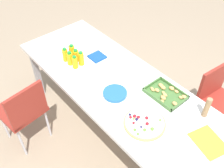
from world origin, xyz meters
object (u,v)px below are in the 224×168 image
at_px(juice_bottle_1, 70,58).
at_px(juice_bottle_4, 76,56).
at_px(chair_near_left, 23,109).
at_px(plate_stack, 115,93).
at_px(juice_bottle_3, 72,52).
at_px(fruit_pizza, 144,123).
at_px(juice_bottle_0, 65,55).
at_px(cardboard_tube, 207,108).
at_px(chair_far_right, 218,99).
at_px(paper_folder, 209,142).
at_px(juice_bottle_2, 75,62).
at_px(party_table, 125,94).
at_px(snack_tray, 166,94).
at_px(napkin_stack, 97,57).
at_px(juice_bottle_5, 81,59).

bearing_deg(juice_bottle_1, juice_bottle_4, 93.40).
relative_size(chair_near_left, plate_stack, 3.87).
bearing_deg(chair_near_left, plate_stack, -49.78).
bearing_deg(juice_bottle_3, fruit_pizza, -2.84).
xyz_separation_m(juice_bottle_0, cardboard_tube, (1.35, 0.47, 0.03)).
bearing_deg(juice_bottle_1, chair_far_right, 39.70).
bearing_deg(chair_far_right, juice_bottle_0, -46.52).
bearing_deg(plate_stack, chair_near_left, -132.26).
distance_m(chair_near_left, juice_bottle_1, 0.67).
relative_size(cardboard_tube, paper_folder, 0.75).
relative_size(chair_far_right, juice_bottle_2, 5.98).
relative_size(chair_near_left, juice_bottle_4, 6.20).
relative_size(juice_bottle_1, plate_stack, 0.66).
bearing_deg(plate_stack, fruit_pizza, -5.35).
xyz_separation_m(chair_far_right, juice_bottle_3, (-1.23, -0.88, 0.31)).
bearing_deg(party_table, snack_tray, 38.30).
distance_m(chair_near_left, juice_bottle_0, 0.67).
relative_size(juice_bottle_0, napkin_stack, 0.99).
bearing_deg(paper_folder, juice_bottle_5, -172.14).
bearing_deg(juice_bottle_3, paper_folder, 7.16).
height_order(juice_bottle_0, juice_bottle_3, juice_bottle_3).
bearing_deg(snack_tray, chair_near_left, -131.89).
xyz_separation_m(snack_tray, plate_stack, (-0.30, -0.34, -0.00)).
bearing_deg(chair_far_right, cardboard_tube, 18.10).
xyz_separation_m(juice_bottle_5, plate_stack, (0.54, -0.02, -0.06)).
height_order(juice_bottle_1, paper_folder, juice_bottle_1).
relative_size(plate_stack, napkin_stack, 1.43).
relative_size(fruit_pizza, plate_stack, 1.57).
bearing_deg(juice_bottle_4, cardboard_tube, 16.85).
bearing_deg(juice_bottle_2, juice_bottle_0, -176.56).
bearing_deg(fruit_pizza, chair_far_right, 81.29).
distance_m(chair_near_left, fruit_pizza, 1.19).
distance_m(juice_bottle_0, snack_tray, 1.07).
xyz_separation_m(fruit_pizza, snack_tray, (-0.10, 0.38, 0.00)).
bearing_deg(chair_near_left, napkin_stack, -12.19).
relative_size(juice_bottle_3, cardboard_tube, 0.76).
bearing_deg(party_table, napkin_stack, 169.91).
bearing_deg(juice_bottle_5, plate_stack, -2.06).
distance_m(juice_bottle_5, napkin_stack, 0.20).
height_order(party_table, chair_near_left, chair_near_left).
height_order(juice_bottle_3, napkin_stack, juice_bottle_3).
bearing_deg(cardboard_tube, fruit_pizza, -120.40).
distance_m(juice_bottle_0, juice_bottle_4, 0.11).
bearing_deg(cardboard_tube, juice_bottle_4, -163.15).
distance_m(fruit_pizza, plate_stack, 0.40).
xyz_separation_m(party_table, juice_bottle_1, (-0.62, -0.17, 0.13)).
relative_size(snack_tray, plate_stack, 1.56).
xyz_separation_m(juice_bottle_1, cardboard_tube, (1.27, 0.46, 0.03)).
relative_size(juice_bottle_1, juice_bottle_3, 0.95).
xyz_separation_m(juice_bottle_2, juice_bottle_5, (-0.00, 0.08, 0.01)).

